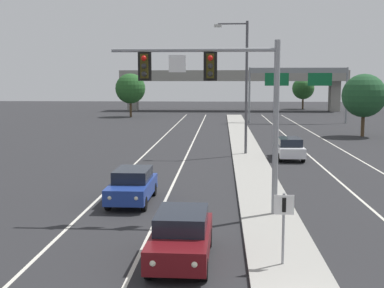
% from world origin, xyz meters
% --- Properties ---
extents(median_island, '(2.40, 110.00, 0.15)m').
position_xyz_m(median_island, '(0.00, 18.00, 0.07)').
color(median_island, '#9E9B93').
rests_on(median_island, ground).
extents(lane_stripe_oncoming_center, '(0.14, 100.00, 0.01)m').
position_xyz_m(lane_stripe_oncoming_center, '(-4.70, 25.00, 0.00)').
color(lane_stripe_oncoming_center, silver).
rests_on(lane_stripe_oncoming_center, ground).
extents(lane_stripe_receding_center, '(0.14, 100.00, 0.01)m').
position_xyz_m(lane_stripe_receding_center, '(4.70, 25.00, 0.00)').
color(lane_stripe_receding_center, silver).
rests_on(lane_stripe_receding_center, ground).
extents(edge_stripe_left, '(0.14, 100.00, 0.01)m').
position_xyz_m(edge_stripe_left, '(-8.00, 25.00, 0.00)').
color(edge_stripe_left, silver).
rests_on(edge_stripe_left, ground).
extents(edge_stripe_right, '(0.14, 100.00, 0.01)m').
position_xyz_m(edge_stripe_right, '(8.00, 25.00, 0.00)').
color(edge_stripe_right, silver).
rests_on(edge_stripe_right, ground).
extents(overhead_signal_mast, '(6.91, 0.44, 7.20)m').
position_xyz_m(overhead_signal_mast, '(-1.98, 10.14, 5.32)').
color(overhead_signal_mast, gray).
rests_on(overhead_signal_mast, median_island).
extents(median_sign_post, '(0.60, 0.10, 2.20)m').
position_xyz_m(median_sign_post, '(-0.14, 4.17, 1.59)').
color(median_sign_post, gray).
rests_on(median_sign_post, median_island).
extents(street_lamp_median, '(2.58, 0.28, 10.00)m').
position_xyz_m(street_lamp_median, '(-0.39, 27.96, 5.79)').
color(street_lamp_median, '#4C4C51').
rests_on(street_lamp_median, median_island).
extents(car_oncoming_darkred, '(1.88, 4.50, 1.58)m').
position_xyz_m(car_oncoming_darkred, '(-3.28, 4.69, 0.82)').
color(car_oncoming_darkred, '#5B0F14').
rests_on(car_oncoming_darkred, ground).
extents(car_oncoming_blue, '(1.85, 4.48, 1.58)m').
position_xyz_m(car_oncoming_blue, '(-6.21, 12.36, 0.82)').
color(car_oncoming_blue, navy).
rests_on(car_oncoming_blue, ground).
extents(car_receding_white, '(1.89, 4.50, 1.58)m').
position_xyz_m(car_receding_white, '(2.89, 26.20, 0.82)').
color(car_receding_white, silver).
rests_on(car_receding_white, ground).
extents(highway_sign_gantry, '(13.28, 0.42, 7.50)m').
position_xyz_m(highway_sign_gantry, '(8.20, 58.43, 6.16)').
color(highway_sign_gantry, gray).
rests_on(highway_sign_gantry, ground).
extents(overpass_bridge, '(42.40, 6.40, 7.65)m').
position_xyz_m(overpass_bridge, '(0.00, 86.36, 5.78)').
color(overpass_bridge, gray).
rests_on(overpass_bridge, ground).
extents(tree_far_left_a, '(4.76, 4.76, 6.88)m').
position_xyz_m(tree_far_left_a, '(-16.53, 69.14, 4.49)').
color(tree_far_left_a, '#4C3823').
rests_on(tree_far_left_a, ground).
extents(tree_far_right_c, '(4.44, 4.44, 6.43)m').
position_xyz_m(tree_far_right_c, '(14.43, 93.45, 4.20)').
color(tree_far_right_c, '#4C3823').
rests_on(tree_far_right_c, ground).
extents(tree_far_right_a, '(4.44, 4.44, 6.43)m').
position_xyz_m(tree_far_right_a, '(12.49, 42.04, 4.20)').
color(tree_far_right_a, '#4C3823').
rests_on(tree_far_right_a, ground).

